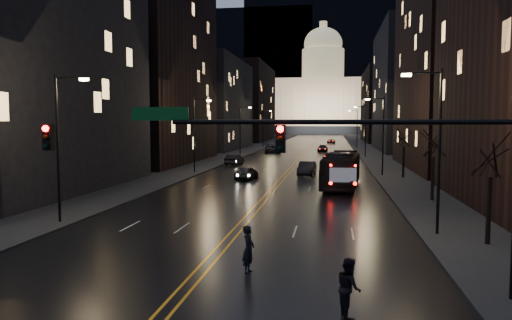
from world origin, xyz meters
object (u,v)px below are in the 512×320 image
at_px(traffic_signal, 349,153).
at_px(oncoming_car_a, 247,173).
at_px(bus, 342,170).
at_px(oncoming_car_b, 235,159).
at_px(receding_car_a, 307,169).
at_px(pedestrian_a, 248,249).
at_px(pedestrian_b, 349,287).

distance_m(traffic_signal, oncoming_car_a, 36.10).
distance_m(bus, oncoming_car_b, 26.77).
relative_size(oncoming_car_a, receding_car_a, 0.87).
distance_m(traffic_signal, oncoming_car_b, 54.29).
xyz_separation_m(receding_car_a, pedestrian_a, (-0.52, -37.33, 0.16)).
distance_m(oncoming_car_b, pedestrian_a, 51.24).
bearing_deg(pedestrian_a, pedestrian_b, -129.20).
relative_size(bus, pedestrian_a, 6.07).
xyz_separation_m(oncoming_car_b, receding_car_a, (11.00, -12.82, 0.04)).
xyz_separation_m(traffic_signal, bus, (0.33, 29.84, -3.43)).
bearing_deg(pedestrian_a, oncoming_car_b, 18.25).
bearing_deg(oncoming_car_a, oncoming_car_b, -67.29).
bearing_deg(oncoming_car_b, bus, 128.74).
bearing_deg(traffic_signal, receding_car_a, 94.95).
height_order(traffic_signal, pedestrian_a, traffic_signal).
xyz_separation_m(bus, receding_car_a, (-3.73, 9.51, -0.85)).
relative_size(bus, receding_car_a, 2.40).
distance_m(traffic_signal, pedestrian_a, 6.03).
height_order(oncoming_car_b, pedestrian_a, pedestrian_a).
bearing_deg(traffic_signal, oncoming_car_a, 105.56).
height_order(bus, oncoming_car_a, bus).
distance_m(oncoming_car_a, receding_car_a, 7.86).
bearing_deg(bus, pedestrian_b, -84.91).
distance_m(bus, oncoming_car_a, 11.02).
bearing_deg(oncoming_car_b, pedestrian_a, 107.13).
xyz_separation_m(bus, pedestrian_b, (-0.33, -31.83, -0.72)).
xyz_separation_m(traffic_signal, oncoming_car_b, (-14.41, 52.16, -4.31)).
xyz_separation_m(oncoming_car_a, oncoming_car_b, (-4.80, 17.64, 0.05)).
bearing_deg(pedestrian_a, bus, -2.24).
height_order(oncoming_car_a, receding_car_a, receding_car_a).
distance_m(bus, receding_car_a, 10.25).
distance_m(oncoming_car_a, pedestrian_a, 33.00).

